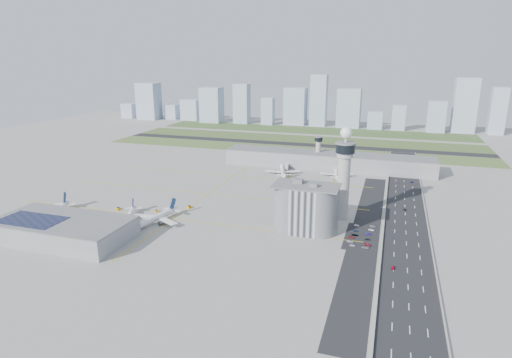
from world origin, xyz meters
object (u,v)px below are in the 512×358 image
(car_lot_3, at_px, (355,235))
(car_hw_1, at_px, (405,210))
(car_hw_2, at_px, (412,182))
(tug_5, at_px, (334,182))
(jet_bridge_near_1, at_px, (92,224))
(car_lot_6, at_px, (366,247))
(car_lot_9, at_px, (368,234))
(admin_building, at_px, (306,208))
(jet_bridge_far_0, at_px, (287,166))
(tug_3, at_px, (189,207))
(control_tower, at_px, (344,170))
(tug_4, at_px, (288,176))
(airplane_near_b, at_px, (129,213))
(tug_1, at_px, (118,208))
(jet_bridge_near_0, at_px, (56,219))
(car_lot_0, at_px, (352,245))
(airplane_near_c, at_px, (154,215))
(car_hw_4, at_px, (396,165))
(secondary_tower, at_px, (318,149))
(car_lot_10, at_px, (372,230))
(airplane_near_a, at_px, (56,209))
(car_lot_8, at_px, (368,239))
(car_lot_11, at_px, (373,226))
(tug_2, at_px, (156,211))
(car_hw_0, at_px, (393,268))
(jet_bridge_near_2, at_px, (132,229))
(airplane_far_b, at_px, (337,171))
(car_lot_4, at_px, (356,231))
(jet_bridge_far_1, at_px, (337,170))
(car_lot_7, at_px, (368,245))
(airplane_far_a, at_px, (283,168))

(car_lot_3, height_order, car_hw_1, same)
(car_hw_2, bearing_deg, tug_5, -153.81)
(jet_bridge_near_1, relative_size, car_lot_6, 3.23)
(car_hw_2, bearing_deg, car_lot_9, -94.77)
(admin_building, bearing_deg, jet_bridge_far_0, 107.99)
(tug_3, xyz_separation_m, car_hw_1, (153.82, 44.51, -0.36))
(car_lot_9, distance_m, car_hw_2, 138.19)
(control_tower, height_order, tug_4, control_tower)
(airplane_near_b, relative_size, tug_1, 10.77)
(jet_bridge_near_0, bearing_deg, car_lot_0, -73.30)
(car_lot_3, bearing_deg, airplane_near_c, 89.10)
(car_lot_9, bearing_deg, car_hw_4, 0.91)
(car_lot_3, bearing_deg, car_hw_2, -24.62)
(secondary_tower, height_order, car_lot_10, secondary_tower)
(car_lot_10, bearing_deg, airplane_near_c, 112.50)
(airplane_near_a, distance_m, car_hw_2, 295.10)
(jet_bridge_near_0, xyz_separation_m, car_lot_8, (205.27, 35.32, -2.28))
(secondary_tower, distance_m, airplane_near_b, 215.13)
(car_lot_0, xyz_separation_m, car_lot_8, (8.16, 12.16, -0.01))
(tug_1, relative_size, car_lot_9, 0.86)
(car_hw_4, bearing_deg, car_lot_8, -87.67)
(car_lot_11, bearing_deg, airplane_near_c, 104.83)
(tug_2, relative_size, car_lot_11, 0.65)
(car_hw_1, bearing_deg, car_hw_0, -101.68)
(airplane_near_a, bearing_deg, tug_2, 93.47)
(jet_bridge_near_2, bearing_deg, car_hw_1, -49.41)
(airplane_near_a, distance_m, tug_4, 202.58)
(admin_building, height_order, airplane_far_b, admin_building)
(tug_3, bearing_deg, airplane_far_b, 70.14)
(jet_bridge_near_1, distance_m, jet_bridge_far_0, 210.89)
(tug_5, distance_m, car_hw_2, 70.18)
(jet_bridge_near_2, distance_m, car_lot_0, 139.07)
(tug_4, xyz_separation_m, car_hw_2, (111.40, 14.91, -0.33))
(airplane_near_b, bearing_deg, car_lot_4, 76.12)
(jet_bridge_near_2, relative_size, tug_2, 4.96)
(tug_3, xyz_separation_m, car_hw_2, (160.81, 124.19, -0.43))
(airplane_near_a, height_order, car_lot_10, airplane_near_a)
(airplane_far_b, bearing_deg, jet_bridge_far_1, -2.40)
(tug_5, height_order, car_hw_1, tug_5)
(jet_bridge_near_0, distance_m, car_hw_1, 248.17)
(airplane_near_b, xyz_separation_m, car_lot_11, (162.10, 37.94, -4.44))
(jet_bridge_far_1, bearing_deg, airplane_far_b, -2.88)
(car_lot_7, bearing_deg, tug_1, 87.11)
(airplane_near_b, height_order, airplane_far_a, airplane_far_a)
(car_lot_8, distance_m, car_lot_9, 8.43)
(airplane_near_b, relative_size, car_hw_4, 10.92)
(airplane_near_b, distance_m, tug_3, 45.09)
(car_lot_3, bearing_deg, control_tower, 12.86)
(airplane_near_a, distance_m, airplane_near_c, 72.19)
(airplane_near_c, bearing_deg, jet_bridge_far_0, 175.17)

